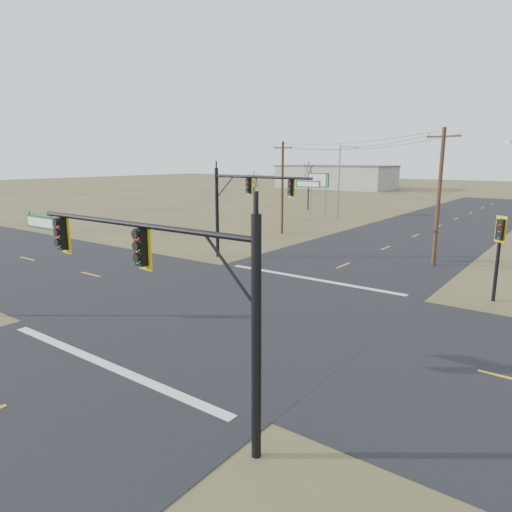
{
  "coord_description": "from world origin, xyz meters",
  "views": [
    {
      "loc": [
        13.53,
        -16.59,
        7.3
      ],
      "look_at": [
        0.54,
        1.0,
        2.65
      ],
      "focal_mm": 32.0,
      "sensor_mm": 36.0,
      "label": 1
    }
  ],
  "objects": [
    {
      "name": "utility_pole_far",
      "position": [
        -11.29,
        21.38,
        4.69
      ],
      "size": [
        2.2,
        0.26,
        8.99
      ],
      "rotation": [
        0.0,
        0.0,
        -0.06
      ],
      "color": "#4C2E20",
      "rests_on": "ground"
    },
    {
      "name": "stop_bar_far",
      "position": [
        0.0,
        7.5,
        0.03
      ],
      "size": [
        12.0,
        0.4,
        0.01
      ],
      "primitive_type": "cube",
      "color": "silver",
      "rests_on": "road_ns"
    },
    {
      "name": "warehouse_left",
      "position": [
        -40.0,
        90.0,
        2.75
      ],
      "size": [
        28.0,
        14.0,
        5.5
      ],
      "primitive_type": "cube",
      "color": "#A6A093",
      "rests_on": "ground"
    },
    {
      "name": "bare_tree_b",
      "position": [
        -20.16,
        41.87,
        6.02
      ],
      "size": [
        3.19,
        3.19,
        7.53
      ],
      "rotation": [
        0.0,
        0.0,
        -0.09
      ],
      "color": "black",
      "rests_on": "ground"
    },
    {
      "name": "bare_tree_a",
      "position": [
        -20.42,
        28.92,
        4.94
      ],
      "size": [
        3.01,
        3.01,
        6.24
      ],
      "rotation": [
        0.0,
        0.0,
        0.2
      ],
      "color": "black",
      "rests_on": "ground"
    },
    {
      "name": "stop_bar_near",
      "position": [
        0.0,
        -7.5,
        0.03
      ],
      "size": [
        12.0,
        0.4,
        0.01
      ],
      "primitive_type": "cube",
      "color": "silver",
      "rests_on": "road_ns"
    },
    {
      "name": "mast_arm_near",
      "position": [
        3.43,
        -8.41,
        4.47
      ],
      "size": [
        10.32,
        0.44,
        6.11
      ],
      "rotation": [
        0.0,
        0.0,
        -0.08
      ],
      "color": "black",
      "rests_on": "ground"
    },
    {
      "name": "streetlight_c",
      "position": [
        -11.72,
        34.98,
        5.03
      ],
      "size": [
        2.51,
        0.41,
        8.96
      ],
      "rotation": [
        0.0,
        0.0,
        -0.43
      ],
      "color": "slate",
      "rests_on": "ground"
    },
    {
      "name": "road_ns",
      "position": [
        0.0,
        0.0,
        0.01
      ],
      "size": [
        14.0,
        160.0,
        0.02
      ],
      "primitive_type": "cube",
      "color": "black",
      "rests_on": "ground"
    },
    {
      "name": "mast_arm_far",
      "position": [
        -6.08,
        9.19,
        4.85
      ],
      "size": [
        8.83,
        0.51,
        6.69
      ],
      "rotation": [
        0.0,
        0.0,
        -0.21
      ],
      "color": "black",
      "rests_on": "ground"
    },
    {
      "name": "utility_pole_near",
      "position": [
        5.04,
        15.83,
        4.88
      ],
      "size": [
        2.29,
        0.46,
        9.38
      ],
      "rotation": [
        0.0,
        0.0,
        -0.15
      ],
      "color": "#4C2E20",
      "rests_on": "ground"
    },
    {
      "name": "pedestal_signal_ne",
      "position": [
        9.93,
        9.17,
        3.29
      ],
      "size": [
        0.67,
        0.59,
        4.53
      ],
      "rotation": [
        0.0,
        0.0,
        -0.4
      ],
      "color": "black",
      "rests_on": "ground"
    },
    {
      "name": "highway_sign",
      "position": [
        -15.83,
        36.96,
        3.96
      ],
      "size": [
        2.94,
        0.45,
        5.54
      ],
      "rotation": [
        0.0,
        0.0,
        0.13
      ],
      "color": "slate",
      "rests_on": "ground"
    },
    {
      "name": "road_ew",
      "position": [
        0.0,
        0.0,
        0.01
      ],
      "size": [
        160.0,
        14.0,
        0.02
      ],
      "primitive_type": "cube",
      "color": "black",
      "rests_on": "ground"
    },
    {
      "name": "ground",
      "position": [
        0.0,
        0.0,
        0.0
      ],
      "size": [
        320.0,
        320.0,
        0.0
      ],
      "primitive_type": "plane",
      "color": "brown",
      "rests_on": "ground"
    }
  ]
}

